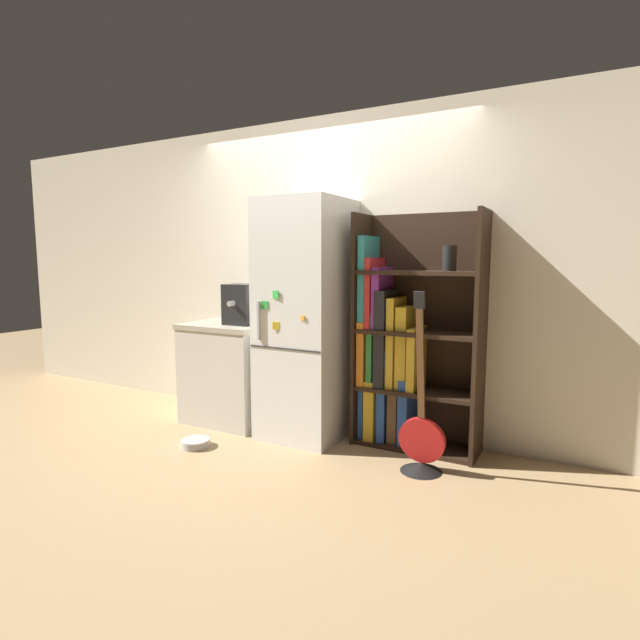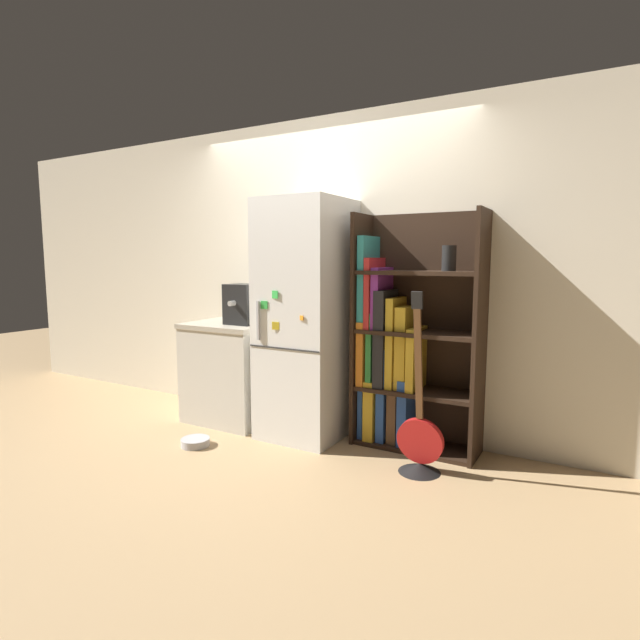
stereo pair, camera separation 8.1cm
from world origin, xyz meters
TOP-DOWN VIEW (x-y plane):
  - ground_plane at (0.00, 0.00)m, footprint 16.00×16.00m
  - wall_back at (0.00, 0.47)m, footprint 8.00×0.05m
  - refrigerator at (-0.00, 0.12)m, footprint 0.63×0.69m
  - bookshelf at (0.75, 0.29)m, footprint 0.93×0.38m
  - kitchen_counter at (-0.76, 0.13)m, footprint 0.75×0.66m
  - espresso_machine at (-0.62, 0.09)m, footprint 0.26×0.30m
  - guitar at (1.05, -0.15)m, footprint 0.32×0.29m
  - pet_bowl at (-0.60, -0.54)m, footprint 0.22×0.22m

SIDE VIEW (x-z plane):
  - ground_plane at x=0.00m, z-range 0.00..0.00m
  - pet_bowl at x=-0.60m, z-range 0.00..0.06m
  - guitar at x=1.05m, z-range -0.44..0.79m
  - kitchen_counter at x=-0.76m, z-range 0.00..0.87m
  - bookshelf at x=0.75m, z-range -0.13..1.64m
  - refrigerator at x=0.00m, z-range 0.00..1.89m
  - espresso_machine at x=-0.62m, z-range 0.87..1.22m
  - wall_back at x=0.00m, z-range 0.00..2.60m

